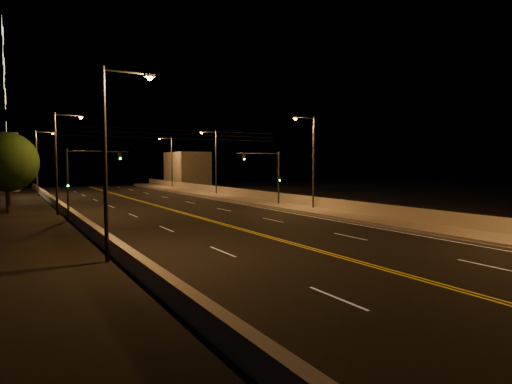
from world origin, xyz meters
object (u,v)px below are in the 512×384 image
streetlight_5 (59,156)px  traffic_signal_left (81,174)px  streetlight_6 (39,158)px  traffic_signal_right (270,172)px  tree_0 (6,162)px  streetlight_1 (311,157)px  streetlight_3 (170,159)px  streetlight_2 (214,158)px  streetlight_4 (111,150)px

streetlight_5 → traffic_signal_left: (1.15, -4.29, -1.56)m
streetlight_6 → traffic_signal_right: size_ratio=1.56×
streetlight_5 → tree_0: (-4.10, 3.62, -0.52)m
streetlight_1 → traffic_signal_left: bearing=166.3°
streetlight_6 → streetlight_1: bearing=-58.1°
streetlight_3 → traffic_signal_right: streetlight_3 is taller
streetlight_6 → traffic_signal_left: bearing=-87.8°
streetlight_1 → tree_0: size_ratio=1.21×
streetlight_1 → streetlight_6: 40.58m
streetlight_2 → streetlight_4: same height
streetlight_1 → streetlight_2: same height
streetlight_3 → streetlight_5: size_ratio=1.00×
streetlight_3 → streetlight_4: bearing=-112.1°
streetlight_2 → streetlight_5: same height
streetlight_4 → streetlight_5: 21.44m
streetlight_5 → traffic_signal_left: streetlight_5 is taller
streetlight_2 → tree_0: streetlight_2 is taller
traffic_signal_right → streetlight_3: bearing=87.5°
streetlight_6 → traffic_signal_left: 29.58m
streetlight_1 → traffic_signal_right: bearing=107.4°
streetlight_1 → streetlight_6: size_ratio=1.00×
streetlight_3 → streetlight_6: same height
streetlight_6 → tree_0: bearing=-100.8°
streetlight_6 → tree_0: 22.00m
streetlight_5 → streetlight_4: bearing=-90.0°
traffic_signal_right → tree_0: size_ratio=0.77×
streetlight_3 → tree_0: 37.78m
traffic_signal_right → traffic_signal_left: size_ratio=1.00×
streetlight_1 → tree_0: bearing=153.3°
streetlight_2 → traffic_signal_left: 26.69m
streetlight_4 → traffic_signal_left: (1.15, 17.16, -1.56)m
streetlight_2 → streetlight_1: bearing=-90.0°
streetlight_3 → traffic_signal_left: bearing=-119.6°
streetlight_4 → tree_0: bearing=99.3°
streetlight_4 → streetlight_6: size_ratio=1.00×
streetlight_1 → streetlight_5: same height
traffic_signal_left → streetlight_5: bearing=105.0°
streetlight_2 → traffic_signal_left: streetlight_2 is taller
traffic_signal_left → tree_0: 9.55m
streetlight_4 → tree_0: 25.41m
traffic_signal_left → streetlight_3: bearing=60.4°
streetlight_2 → streetlight_5: size_ratio=1.00×
streetlight_6 → tree_0: (-4.10, -21.60, -0.52)m
streetlight_3 → streetlight_4: size_ratio=1.00×
streetlight_6 → tree_0: streetlight_6 is taller
tree_0 → streetlight_1: bearing=-26.7°
streetlight_2 → traffic_signal_left: bearing=-139.6°
streetlight_1 → streetlight_5: 23.34m
tree_0 → streetlight_2: bearing=20.1°
streetlight_4 → tree_0: (-4.10, 25.07, -0.52)m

